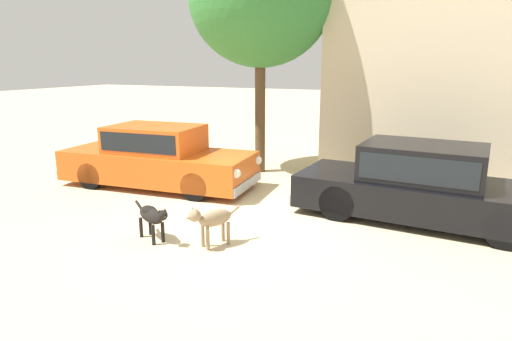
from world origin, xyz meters
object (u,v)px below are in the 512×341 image
(parked_sedan_nearest, at_px, (157,157))
(parked_sedan_second, at_px, (423,183))
(stray_dog_tan, at_px, (211,219))
(stray_dog_spotted, at_px, (152,215))

(parked_sedan_nearest, relative_size, parked_sedan_second, 0.99)
(parked_sedan_nearest, xyz_separation_m, stray_dog_tan, (2.97, -2.61, -0.25))
(parked_sedan_second, xyz_separation_m, stray_dog_spotted, (-3.99, -2.88, -0.27))
(parked_sedan_nearest, height_order, stray_dog_spotted, parked_sedan_nearest)
(parked_sedan_nearest, distance_m, parked_sedan_second, 5.93)
(parked_sedan_nearest, height_order, parked_sedan_second, parked_sedan_nearest)
(parked_sedan_second, height_order, stray_dog_tan, parked_sedan_second)
(stray_dog_spotted, xyz_separation_m, stray_dog_tan, (1.03, 0.17, 0.03))
(parked_sedan_nearest, relative_size, stray_dog_spotted, 4.81)
(parked_sedan_nearest, bearing_deg, stray_dog_tan, -45.93)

